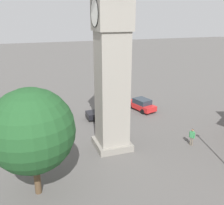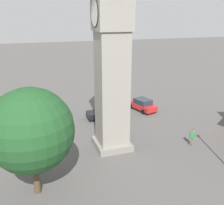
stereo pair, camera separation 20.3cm
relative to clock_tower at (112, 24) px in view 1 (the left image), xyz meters
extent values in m
plane|color=#565451|center=(0.00, 0.00, -11.02)|extent=(200.00, 200.00, 0.00)
cube|color=gray|center=(0.00, 0.00, -10.72)|extent=(3.14, 3.14, 0.60)
cube|color=gray|center=(0.00, 0.00, -5.48)|extent=(2.51, 2.51, 9.87)
cube|color=gray|center=(0.00, 0.00, 0.83)|extent=(2.81, 2.81, 2.76)
cylinder|color=white|center=(0.00, 1.44, 0.83)|extent=(2.11, 0.04, 2.11)
torus|color=black|center=(0.00, 1.45, 0.83)|extent=(2.17, 0.06, 2.17)
cube|color=black|center=(0.00, 1.48, 1.06)|extent=(0.05, 0.02, 0.59)
cube|color=black|center=(0.32, 1.48, 0.83)|extent=(0.80, 0.02, 0.04)
cylinder|color=white|center=(0.00, -1.44, 0.83)|extent=(2.11, 0.04, 2.11)
torus|color=black|center=(0.00, -1.45, 0.83)|extent=(2.17, 0.06, 2.17)
cube|color=black|center=(-6.94, 1.38, -10.43)|extent=(1.76, 4.12, 0.64)
cube|color=#28333D|center=(-6.95, 1.53, -9.81)|extent=(1.59, 2.12, 0.64)
cylinder|color=black|center=(-6.12, 0.16, -10.70)|extent=(0.23, 0.64, 0.64)
cylinder|color=black|center=(-7.72, 0.14, -10.70)|extent=(0.23, 0.64, 0.64)
cylinder|color=black|center=(-6.16, 2.62, -10.70)|extent=(0.23, 0.64, 0.64)
cylinder|color=black|center=(-7.76, 2.60, -10.70)|extent=(0.23, 0.64, 0.64)
cube|color=black|center=(-6.91, -0.64, -10.65)|extent=(1.67, 0.14, 0.16)
cube|color=red|center=(-7.99, 6.77, -10.43)|extent=(4.41, 2.74, 0.64)
cube|color=#28333D|center=(-7.85, 6.81, -9.81)|extent=(2.44, 2.07, 0.64)
cylinder|color=black|center=(-8.96, 5.66, -10.70)|extent=(0.68, 0.38, 0.64)
cylinder|color=black|center=(-9.39, 7.20, -10.70)|extent=(0.68, 0.38, 0.64)
cylinder|color=black|center=(-6.59, 6.33, -10.70)|extent=(0.68, 0.38, 0.64)
cylinder|color=black|center=(-7.02, 7.87, -10.70)|extent=(0.68, 0.38, 0.64)
cube|color=black|center=(-9.94, 6.22, -10.65)|extent=(0.57, 1.64, 0.16)
cube|color=white|center=(-1.18, -8.11, -10.43)|extent=(3.35, 4.43, 0.64)
cube|color=#28333D|center=(-1.25, -8.24, -9.81)|extent=(2.33, 2.57, 0.64)
cylinder|color=black|center=(-1.35, -6.65, -10.70)|extent=(0.48, 0.67, 0.64)
cylinder|color=black|center=(0.08, -7.36, -10.70)|extent=(0.48, 0.67, 0.64)
cylinder|color=black|center=(-2.44, -8.85, -10.70)|extent=(0.48, 0.67, 0.64)
cylinder|color=black|center=(-1.01, -9.56, -10.70)|extent=(0.48, 0.67, 0.64)
cube|color=black|center=(-0.28, -6.30, -10.65)|extent=(1.55, 0.85, 0.16)
cylinder|color=#706656|center=(2.29, 7.20, -10.61)|extent=(0.13, 0.13, 0.82)
cylinder|color=#706656|center=(2.13, 7.11, -10.61)|extent=(0.13, 0.13, 0.82)
cube|color=#3F9959|center=(2.21, 7.16, -9.90)|extent=(0.42, 0.37, 0.60)
cylinder|color=#3F9959|center=(2.41, 7.28, -9.95)|extent=(0.09, 0.09, 0.60)
cylinder|color=#3F9959|center=(2.01, 7.04, -9.95)|extent=(0.09, 0.09, 0.60)
sphere|color=#9E7051|center=(2.21, 7.16, -9.45)|extent=(0.22, 0.22, 0.22)
sphere|color=black|center=(2.20, 7.17, -9.43)|extent=(0.20, 0.20, 0.20)
cylinder|color=brown|center=(4.53, -6.97, -9.63)|extent=(0.44, 0.44, 2.78)
sphere|color=#1E4C23|center=(4.53, -6.97, -6.28)|extent=(5.57, 5.57, 5.57)
camera|label=1|loc=(20.17, -7.00, 0.69)|focal=41.07mm
camera|label=2|loc=(20.24, -6.81, 0.69)|focal=41.07mm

